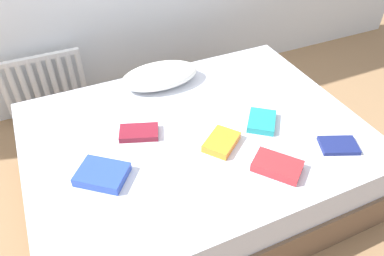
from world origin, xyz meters
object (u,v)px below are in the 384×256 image
(textbook_maroon, at_px, (139,133))
(pillow, at_px, (160,76))
(textbook_orange, at_px, (222,142))
(textbook_red, at_px, (277,166))
(bed, at_px, (195,160))
(radiator, at_px, (44,83))
(textbook_navy, at_px, (339,145))
(textbook_teal, at_px, (262,121))
(textbook_blue, at_px, (102,174))

(textbook_maroon, bearing_deg, pillow, 76.16)
(textbook_orange, height_order, textbook_red, textbook_red)
(bed, distance_m, textbook_red, 0.60)
(textbook_orange, bearing_deg, radiator, 83.85)
(radiator, relative_size, textbook_navy, 3.07)
(textbook_teal, xyz_separation_m, textbook_blue, (-0.98, -0.03, 0.00))
(bed, xyz_separation_m, textbook_teal, (0.39, -0.11, 0.27))
(bed, relative_size, textbook_navy, 9.77)
(bed, bearing_deg, textbook_red, -60.80)
(textbook_orange, distance_m, textbook_blue, 0.67)
(textbook_orange, distance_m, textbook_teal, 0.31)
(bed, distance_m, textbook_maroon, 0.43)
(textbook_navy, bearing_deg, textbook_red, -157.12)
(pillow, xyz_separation_m, textbook_red, (0.27, -1.02, -0.04))
(textbook_navy, height_order, textbook_teal, textbook_teal)
(textbook_navy, xyz_separation_m, textbook_blue, (-1.26, 0.32, 0.01))
(radiator, relative_size, textbook_red, 2.55)
(textbook_navy, distance_m, textbook_blue, 1.30)
(bed, relative_size, textbook_maroon, 8.94)
(textbook_navy, relative_size, textbook_orange, 0.96)
(bed, height_order, radiator, radiator)
(bed, xyz_separation_m, textbook_maroon, (-0.32, 0.10, 0.27))
(textbook_navy, bearing_deg, bed, 168.39)
(pillow, height_order, textbook_orange, pillow)
(textbook_navy, relative_size, textbook_red, 0.83)
(pillow, height_order, textbook_navy, pillow)
(pillow, distance_m, textbook_maroon, 0.55)
(textbook_blue, xyz_separation_m, textbook_red, (0.85, -0.32, 0.00))
(radiator, height_order, textbook_blue, radiator)
(radiator, relative_size, textbook_teal, 3.03)
(textbook_blue, bearing_deg, textbook_maroon, 79.84)
(textbook_orange, relative_size, textbook_red, 0.86)
(textbook_red, bearing_deg, radiator, 172.86)
(pillow, bearing_deg, bed, -88.63)
(textbook_orange, xyz_separation_m, textbook_blue, (-0.67, 0.03, 0.00))
(pillow, distance_m, textbook_teal, 0.78)
(bed, xyz_separation_m, radiator, (-0.76, 1.20, 0.08))
(textbook_orange, xyz_separation_m, textbook_teal, (0.31, 0.06, -0.00))
(bed, distance_m, pillow, 0.64)
(bed, bearing_deg, textbook_navy, -34.57)
(textbook_red, bearing_deg, textbook_teal, 121.10)
(radiator, xyz_separation_m, textbook_orange, (0.84, -1.37, 0.20))
(textbook_blue, height_order, textbook_red, same)
(bed, height_order, textbook_red, textbook_red)
(radiator, bearing_deg, textbook_blue, -82.99)
(textbook_red, height_order, textbook_maroon, textbook_red)
(bed, xyz_separation_m, textbook_navy, (0.67, -0.46, 0.27))
(radiator, distance_m, textbook_orange, 1.62)
(bed, height_order, textbook_maroon, textbook_maroon)
(textbook_navy, xyz_separation_m, textbook_red, (-0.41, 0.00, 0.01))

